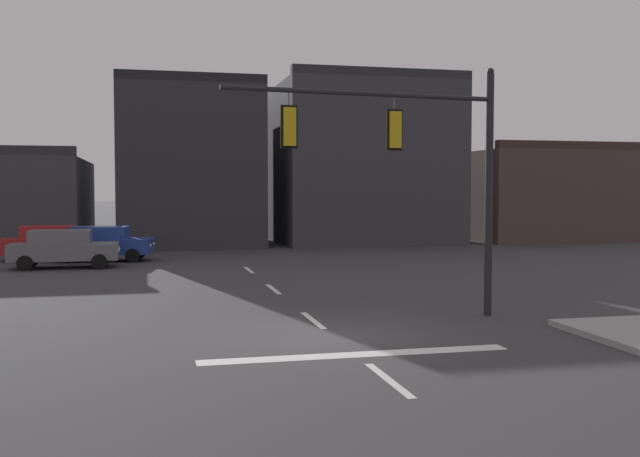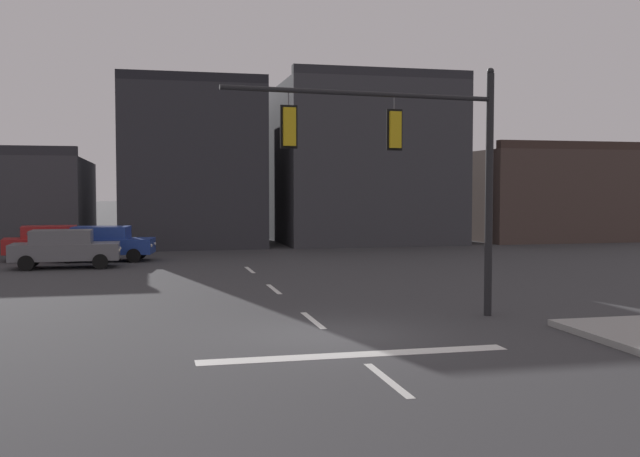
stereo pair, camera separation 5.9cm
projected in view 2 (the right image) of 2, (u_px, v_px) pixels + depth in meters
name	position (u px, v px, depth m)	size (l,w,h in m)	color
ground_plane	(332.00, 336.00, 16.72)	(400.00, 400.00, 0.00)	#353538
stop_bar_paint	(356.00, 355.00, 14.77)	(6.40, 0.50, 0.01)	silver
lane_centreline	(313.00, 320.00, 18.66)	(0.16, 26.40, 0.01)	silver
signal_mast_near_side	(416.00, 153.00, 18.46)	(7.17, 0.89, 6.47)	black
car_lot_nearside	(65.00, 248.00, 31.05)	(4.46, 1.92, 1.61)	slate
car_lot_middle	(52.00, 242.00, 34.52)	(4.59, 2.28, 1.61)	#A81E1E
car_lot_farside	(104.00, 243.00, 34.04)	(4.63, 2.43, 1.61)	navy
building_row	(240.00, 181.00, 45.63)	(47.32, 13.69, 10.26)	#38383D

